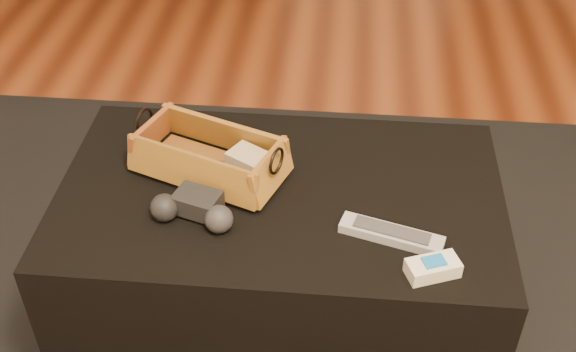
# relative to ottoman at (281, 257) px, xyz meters

# --- Properties ---
(area_rug) EXTENTS (2.60, 2.00, 0.01)m
(area_rug) POSITION_rel_ottoman_xyz_m (0.00, -0.05, -0.22)
(area_rug) COLOR black
(area_rug) RESTS_ON floor
(ottoman) EXTENTS (1.00, 0.60, 0.42)m
(ottoman) POSITION_rel_ottoman_xyz_m (0.00, 0.00, 0.00)
(ottoman) COLOR black
(ottoman) RESTS_ON area_rug
(tv_remote) EXTENTS (0.19, 0.09, 0.02)m
(tv_remote) POSITION_rel_ottoman_xyz_m (-0.19, 0.05, 0.23)
(tv_remote) COLOR black
(tv_remote) RESTS_ON wicker_basket
(cloth_bundle) EXTENTS (0.12, 0.11, 0.05)m
(cloth_bundle) POSITION_rel_ottoman_xyz_m (-0.07, 0.04, 0.25)
(cloth_bundle) COLOR #C6B489
(cloth_bundle) RESTS_ON wicker_basket
(wicker_basket) EXTENTS (0.39, 0.29, 0.12)m
(wicker_basket) POSITION_rel_ottoman_xyz_m (-0.17, 0.05, 0.25)
(wicker_basket) COLOR #9D5B23
(wicker_basket) RESTS_ON ottoman
(game_controller) EXTENTS (0.19, 0.13, 0.06)m
(game_controller) POSITION_rel_ottoman_xyz_m (-0.17, -0.11, 0.24)
(game_controller) COLOR black
(game_controller) RESTS_ON ottoman
(silver_remote) EXTENTS (0.22, 0.11, 0.03)m
(silver_remote) POSITION_rel_ottoman_xyz_m (0.25, -0.13, 0.22)
(silver_remote) COLOR #B2B4BA
(silver_remote) RESTS_ON ottoman
(cream_gadget) EXTENTS (0.11, 0.09, 0.04)m
(cream_gadget) POSITION_rel_ottoman_xyz_m (0.32, -0.23, 0.23)
(cream_gadget) COLOR silver
(cream_gadget) RESTS_ON ottoman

